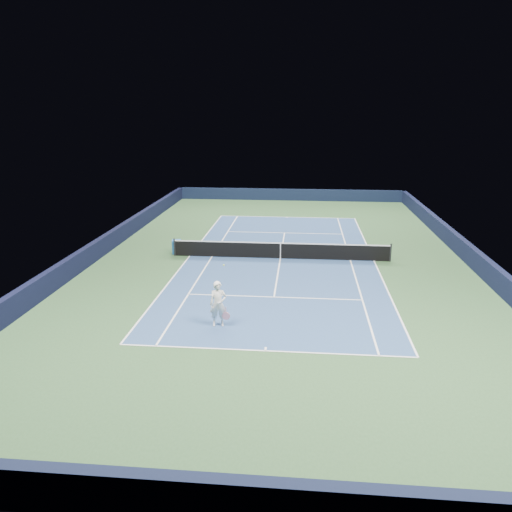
{
  "coord_description": "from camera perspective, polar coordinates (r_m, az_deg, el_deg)",
  "views": [
    {
      "loc": [
        1.21,
        -28.41,
        8.52
      ],
      "look_at": [
        -1.17,
        -3.0,
        1.0
      ],
      "focal_mm": 35.0,
      "sensor_mm": 36.0,
      "label": 1
    }
  ],
  "objects": [
    {
      "name": "center_mark_near",
      "position": [
        18.76,
        1.09,
        -10.57
      ],
      "size": [
        0.08,
        0.3,
        0.0
      ],
      "primitive_type": "cube",
      "color": "white",
      "rests_on": "ground"
    },
    {
      "name": "sideline_singles_left",
      "position": [
        30.13,
        -5.04,
        -0.05
      ],
      "size": [
        0.08,
        23.77,
        0.0
      ],
      "primitive_type": "cube",
      "color": "white",
      "rests_on": "ground"
    },
    {
      "name": "sideline_doubles_right",
      "position": [
        29.96,
        13.34,
        -0.54
      ],
      "size": [
        0.08,
        23.77,
        0.0
      ],
      "primitive_type": "cube",
      "color": "white",
      "rests_on": "ground"
    },
    {
      "name": "center_service_line",
      "position": [
        29.68,
        2.8,
        -0.27
      ],
      "size": [
        0.08,
        12.8,
        0.0
      ],
      "primitive_type": "cube",
      "color": "white",
      "rests_on": "ground"
    },
    {
      "name": "sideline_doubles_left",
      "position": [
        30.4,
        -7.58,
        0.01
      ],
      "size": [
        0.08,
        23.77,
        0.0
      ],
      "primitive_type": "cube",
      "color": "white",
      "rests_on": "ground"
    },
    {
      "name": "wall_left",
      "position": [
        31.86,
        -17.02,
        1.2
      ],
      "size": [
        0.35,
        40.0,
        1.1
      ],
      "primitive_type": "cube",
      "color": "black",
      "rests_on": "ground"
    },
    {
      "name": "wall_near",
      "position": [
        11.77,
        -2.2,
        -26.2
      ],
      "size": [
        22.0,
        0.35,
        1.1
      ],
      "primitive_type": "cube",
      "color": "black",
      "rests_on": "ground"
    },
    {
      "name": "ground",
      "position": [
        29.68,
        2.8,
        -0.28
      ],
      "size": [
        40.0,
        40.0,
        0.0
      ],
      "primitive_type": "plane",
      "color": "#2A4B29",
      "rests_on": "ground"
    },
    {
      "name": "service_line_near",
      "position": [
        23.63,
        2.07,
        -4.71
      ],
      "size": [
        8.23,
        0.08,
        0.0
      ],
      "primitive_type": "cube",
      "color": "white",
      "rests_on": "ground"
    },
    {
      "name": "wall_far",
      "position": [
        48.9,
        3.91,
        7.0
      ],
      "size": [
        22.0,
        0.35,
        1.1
      ],
      "primitive_type": "cube",
      "color": "black",
      "rests_on": "ground"
    },
    {
      "name": "sponsor_cube",
      "position": [
        30.96,
        -9.05,
        1.06
      ],
      "size": [
        0.63,
        0.55,
        0.85
      ],
      "color": "#1C5CAB",
      "rests_on": "ground"
    },
    {
      "name": "court_surface",
      "position": [
        29.68,
        2.8,
        -0.28
      ],
      "size": [
        10.97,
        23.77,
        0.01
      ],
      "primitive_type": "cube",
      "color": "navy",
      "rests_on": "ground"
    },
    {
      "name": "sideline_singles_right",
      "position": [
        29.8,
        10.73,
        -0.47
      ],
      "size": [
        0.08,
        23.77,
        0.0
      ],
      "primitive_type": "cube",
      "color": "white",
      "rests_on": "ground"
    },
    {
      "name": "baseline_near",
      "position": [
        18.62,
        1.06,
        -10.78
      ],
      "size": [
        10.97,
        0.08,
        0.0
      ],
      "primitive_type": "cube",
      "color": "white",
      "rests_on": "ground"
    },
    {
      "name": "service_line_far",
      "position": [
        35.85,
        3.28,
        2.66
      ],
      "size": [
        8.23,
        0.08,
        0.0
      ],
      "primitive_type": "cube",
      "color": "white",
      "rests_on": "ground"
    },
    {
      "name": "baseline_far",
      "position": [
        41.2,
        3.58,
        4.47
      ],
      "size": [
        10.97,
        0.08,
        0.0
      ],
      "primitive_type": "cube",
      "color": "white",
      "rests_on": "ground"
    },
    {
      "name": "tennis_player",
      "position": [
        20.34,
        -4.34,
        -5.49
      ],
      "size": [
        0.87,
        1.32,
        2.32
      ],
      "color": "white",
      "rests_on": "ground"
    },
    {
      "name": "wall_right",
      "position": [
        31.03,
        23.21,
        0.18
      ],
      "size": [
        0.35,
        40.0,
        1.1
      ],
      "primitive_type": "cube",
      "color": "#101532",
      "rests_on": "ground"
    },
    {
      "name": "tennis_net",
      "position": [
        29.54,
        2.81,
        0.66
      ],
      "size": [
        12.9,
        0.1,
        1.07
      ],
      "color": "black",
      "rests_on": "ground"
    },
    {
      "name": "center_mark_far",
      "position": [
        41.05,
        3.57,
        4.42
      ],
      "size": [
        0.08,
        0.3,
        0.0
      ],
      "primitive_type": "cube",
      "color": "white",
      "rests_on": "ground"
    }
  ]
}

